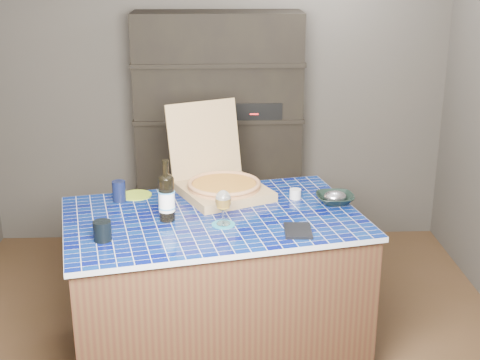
{
  "coord_description": "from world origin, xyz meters",
  "views": [
    {
      "loc": [
        -0.04,
        -3.28,
        2.2
      ],
      "look_at": [
        0.09,
        0.0,
        1.07
      ],
      "focal_mm": 50.0,
      "sensor_mm": 36.0,
      "label": 1
    }
  ],
  "objects_px": {
    "mead_bottle": "(167,197)",
    "dvd_case": "(298,231)",
    "wine_glass": "(223,201)",
    "kitchen_island": "(214,287)",
    "pizza_box": "(222,183)",
    "bowl": "(335,199)"
  },
  "relations": [
    {
      "from": "mead_bottle",
      "to": "dvd_case",
      "type": "distance_m",
      "value": 0.7
    },
    {
      "from": "mead_bottle",
      "to": "wine_glass",
      "type": "bearing_deg",
      "value": -14.86
    },
    {
      "from": "mead_bottle",
      "to": "kitchen_island",
      "type": "bearing_deg",
      "value": 11.85
    },
    {
      "from": "mead_bottle",
      "to": "dvd_case",
      "type": "relative_size",
      "value": 1.75
    },
    {
      "from": "wine_glass",
      "to": "dvd_case",
      "type": "relative_size",
      "value": 0.97
    },
    {
      "from": "kitchen_island",
      "to": "pizza_box",
      "type": "distance_m",
      "value": 0.6
    },
    {
      "from": "kitchen_island",
      "to": "mead_bottle",
      "type": "height_order",
      "value": "mead_bottle"
    },
    {
      "from": "dvd_case",
      "to": "bowl",
      "type": "distance_m",
      "value": 0.47
    },
    {
      "from": "mead_bottle",
      "to": "wine_glass",
      "type": "height_order",
      "value": "mead_bottle"
    },
    {
      "from": "kitchen_island",
      "to": "dvd_case",
      "type": "xyz_separation_m",
      "value": [
        0.43,
        -0.24,
        0.44
      ]
    },
    {
      "from": "dvd_case",
      "to": "bowl",
      "type": "height_order",
      "value": "bowl"
    },
    {
      "from": "pizza_box",
      "to": "bowl",
      "type": "relative_size",
      "value": 3.27
    },
    {
      "from": "kitchen_island",
      "to": "bowl",
      "type": "relative_size",
      "value": 8.22
    },
    {
      "from": "kitchen_island",
      "to": "pizza_box",
      "type": "bearing_deg",
      "value": 68.79
    },
    {
      "from": "bowl",
      "to": "dvd_case",
      "type": "bearing_deg",
      "value": -123.07
    },
    {
      "from": "pizza_box",
      "to": "bowl",
      "type": "height_order",
      "value": "pizza_box"
    },
    {
      "from": "mead_bottle",
      "to": "bowl",
      "type": "distance_m",
      "value": 0.95
    },
    {
      "from": "pizza_box",
      "to": "wine_glass",
      "type": "relative_size",
      "value": 3.75
    },
    {
      "from": "pizza_box",
      "to": "bowl",
      "type": "distance_m",
      "value": 0.66
    },
    {
      "from": "kitchen_island",
      "to": "dvd_case",
      "type": "distance_m",
      "value": 0.65
    },
    {
      "from": "kitchen_island",
      "to": "mead_bottle",
      "type": "bearing_deg",
      "value": 179.69
    },
    {
      "from": "kitchen_island",
      "to": "mead_bottle",
      "type": "relative_size",
      "value": 5.23
    }
  ]
}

